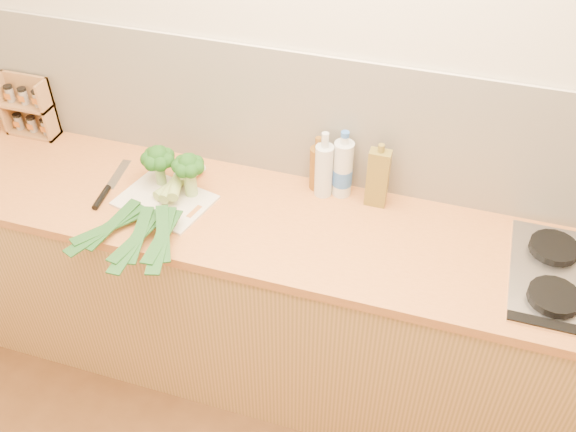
# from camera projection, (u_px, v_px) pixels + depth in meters

# --- Properties ---
(room_shell) EXTENTS (3.50, 3.50, 3.50)m
(room_shell) POSITION_uv_depth(u_px,v_px,m) (329.00, 123.00, 2.40)
(room_shell) COLOR beige
(room_shell) RESTS_ON ground
(counter) EXTENTS (3.20, 0.62, 0.90)m
(counter) POSITION_uv_depth(u_px,v_px,m) (304.00, 306.00, 2.67)
(counter) COLOR tan
(counter) RESTS_ON ground
(chopping_board) EXTENTS (0.39, 0.32, 0.01)m
(chopping_board) POSITION_uv_depth(u_px,v_px,m) (165.00, 201.00, 2.47)
(chopping_board) COLOR beige
(chopping_board) RESTS_ON counter
(broccoli_left) EXTENTS (0.13, 0.13, 0.17)m
(broccoli_left) POSITION_uv_depth(u_px,v_px,m) (158.00, 159.00, 2.47)
(broccoli_left) COLOR #92B96C
(broccoli_left) RESTS_ON chopping_board
(broccoli_right) EXTENTS (0.12, 0.13, 0.19)m
(broccoli_right) POSITION_uv_depth(u_px,v_px,m) (188.00, 167.00, 2.41)
(broccoli_right) COLOR #92B96C
(broccoli_right) RESTS_ON chopping_board
(leek_front) EXTENTS (0.29, 0.63, 0.04)m
(leek_front) POSITION_uv_depth(u_px,v_px,m) (154.00, 198.00, 2.44)
(leek_front) COLOR white
(leek_front) RESTS_ON chopping_board
(leek_mid) EXTENTS (0.11, 0.63, 0.04)m
(leek_mid) POSITION_uv_depth(u_px,v_px,m) (161.00, 203.00, 2.39)
(leek_mid) COLOR white
(leek_mid) RESTS_ON chopping_board
(leek_back) EXTENTS (0.21, 0.60, 0.04)m
(leek_back) POSITION_uv_depth(u_px,v_px,m) (171.00, 203.00, 2.36)
(leek_back) COLOR white
(leek_back) RESTS_ON chopping_board
(chefs_knife) EXTENTS (0.07, 0.33, 0.02)m
(chefs_knife) POSITION_uv_depth(u_px,v_px,m) (106.00, 192.00, 2.51)
(chefs_knife) COLOR silver
(chefs_knife) RESTS_ON counter
(spice_rack) EXTENTS (0.23, 0.09, 0.27)m
(spice_rack) POSITION_uv_depth(u_px,v_px,m) (30.00, 109.00, 2.76)
(spice_rack) COLOR #A56D47
(spice_rack) RESTS_ON counter
(oil_tin) EXTENTS (0.08, 0.05, 0.27)m
(oil_tin) POSITION_uv_depth(u_px,v_px,m) (378.00, 178.00, 2.39)
(oil_tin) COLOR olive
(oil_tin) RESTS_ON counter
(glass_bottle) EXTENTS (0.07, 0.07, 0.28)m
(glass_bottle) POSITION_uv_depth(u_px,v_px,m) (324.00, 169.00, 2.44)
(glass_bottle) COLOR silver
(glass_bottle) RESTS_ON counter
(amber_bottle) EXTENTS (0.06, 0.06, 0.23)m
(amber_bottle) POSITION_uv_depth(u_px,v_px,m) (318.00, 167.00, 2.48)
(amber_bottle) COLOR brown
(amber_bottle) RESTS_ON counter
(water_bottle) EXTENTS (0.08, 0.08, 0.26)m
(water_bottle) POSITION_uv_depth(u_px,v_px,m) (343.00, 170.00, 2.45)
(water_bottle) COLOR silver
(water_bottle) RESTS_ON counter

